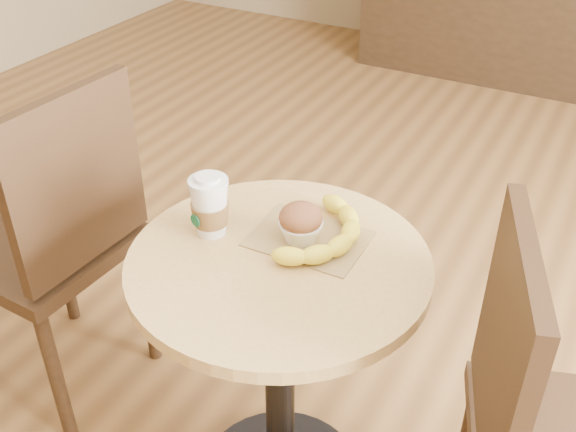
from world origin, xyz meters
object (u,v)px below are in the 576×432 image
(cafe_table, at_px, (280,346))
(chair_left, at_px, (56,238))
(banana, at_px, (329,234))
(muffin, at_px, (301,223))
(coffee_cup, at_px, (210,208))

(cafe_table, distance_m, chair_left, 0.71)
(cafe_table, xyz_separation_m, banana, (0.07, 0.10, 0.27))
(muffin, xyz_separation_m, banana, (0.06, 0.02, -0.02))
(coffee_cup, height_order, muffin, coffee_cup)
(muffin, bearing_deg, cafe_table, -97.33)
(chair_left, bearing_deg, cafe_table, 89.45)
(chair_left, xyz_separation_m, banana, (0.77, 0.06, 0.24))
(coffee_cup, xyz_separation_m, muffin, (0.18, 0.06, -0.02))
(cafe_table, relative_size, banana, 2.57)
(muffin, height_order, banana, muffin)
(cafe_table, distance_m, coffee_cup, 0.35)
(coffee_cup, bearing_deg, banana, 36.40)
(chair_left, xyz_separation_m, coffee_cup, (0.53, -0.03, 0.28))
(coffee_cup, height_order, banana, coffee_cup)
(cafe_table, xyz_separation_m, muffin, (0.01, 0.08, 0.29))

